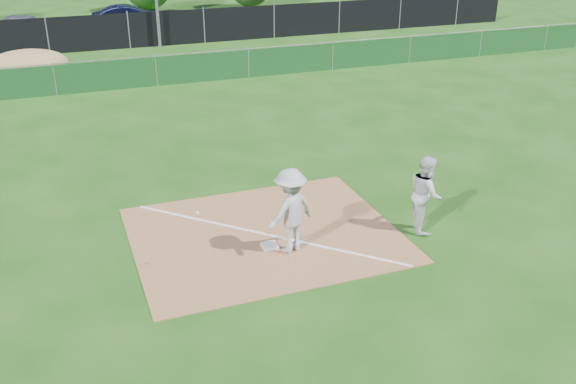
% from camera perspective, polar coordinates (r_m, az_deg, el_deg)
% --- Properties ---
extents(ground, '(90.00, 90.00, 0.00)m').
position_cam_1_polar(ground, '(22.99, -9.33, 6.25)').
color(ground, '#1A470F').
rests_on(ground, ground).
extents(infield_dirt, '(6.00, 5.00, 0.02)m').
position_cam_1_polar(infield_dirt, '(14.92, -2.10, -3.79)').
color(infield_dirt, '#925F3A').
rests_on(infield_dirt, ground).
extents(foul_line, '(5.01, 5.01, 0.01)m').
position_cam_1_polar(foul_line, '(14.91, -2.10, -3.74)').
color(foul_line, white).
rests_on(foul_line, infield_dirt).
extents(green_fence, '(44.00, 0.05, 1.20)m').
position_cam_1_polar(green_fence, '(27.57, -11.62, 10.43)').
color(green_fence, '#103D18').
rests_on(green_fence, ground).
extents(dirt_mound, '(3.38, 2.60, 1.17)m').
position_cam_1_polar(dirt_mound, '(30.69, -22.14, 10.53)').
color(dirt_mound, '#987F49').
rests_on(dirt_mound, ground).
extents(black_fence, '(46.00, 0.04, 1.80)m').
position_cam_1_polar(black_fence, '(35.27, -13.97, 13.74)').
color(black_fence, black).
rests_on(black_fence, ground).
extents(parking_lot, '(46.00, 9.00, 0.01)m').
position_cam_1_polar(parking_lot, '(40.32, -14.82, 13.63)').
color(parking_lot, black).
rests_on(parking_lot, ground).
extents(first_base, '(0.35, 0.35, 0.07)m').
position_cam_1_polar(first_base, '(14.35, -1.64, -4.80)').
color(first_base, white).
rests_on(first_base, infield_dirt).
extents(play_at_first, '(2.81, 1.12, 1.93)m').
position_cam_1_polar(play_at_first, '(13.80, 0.21, -1.69)').
color(play_at_first, silver).
rests_on(play_at_first, infield_dirt).
extents(runner, '(0.94, 1.06, 1.83)m').
position_cam_1_polar(runner, '(15.12, 12.14, -0.12)').
color(runner, silver).
rests_on(runner, ground).
extents(car_left, '(4.29, 3.03, 1.36)m').
position_cam_1_polar(car_left, '(39.49, -22.24, 13.46)').
color(car_left, '#AFB2B8').
rests_on(car_left, parking_lot).
extents(car_mid, '(4.45, 1.85, 1.43)m').
position_cam_1_polar(car_mid, '(40.44, -13.89, 14.80)').
color(car_mid, black).
rests_on(car_mid, parking_lot).
extents(car_right, '(4.30, 1.83, 1.24)m').
position_cam_1_polar(car_right, '(39.46, -9.78, 14.77)').
color(car_right, black).
rests_on(car_right, parking_lot).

